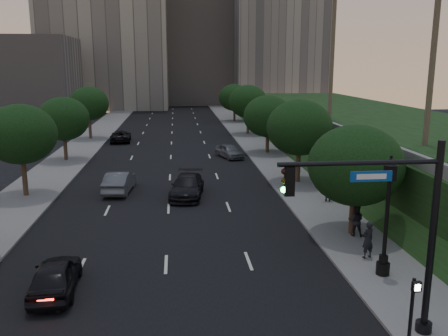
{
  "coord_description": "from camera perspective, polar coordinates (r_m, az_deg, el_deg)",
  "views": [
    {
      "loc": [
        0.64,
        -16.35,
        9.4
      ],
      "look_at": [
        3.3,
        9.96,
        3.6
      ],
      "focal_mm": 38.0,
      "sensor_mm": 36.0,
      "label": 1
    }
  ],
  "objects": [
    {
      "name": "sedan_mid_left",
      "position": [
        36.34,
        -12.45,
        -1.62
      ],
      "size": [
        2.14,
        4.98,
        1.59
      ],
      "primitive_type": "imported",
      "rotation": [
        0.0,
        0.0,
        3.05
      ],
      "color": "#525558",
      "rests_on": "ground"
    },
    {
      "name": "traffic_signal_mast",
      "position": [
        17.17,
        20.58,
        -7.94
      ],
      "size": [
        5.68,
        0.56,
        7.0
      ],
      "color": "black",
      "rests_on": "ground"
    },
    {
      "name": "pedestrian_b",
      "position": [
        27.11,
        15.59,
        -6.12
      ],
      "size": [
        1.01,
        0.9,
        1.73
      ],
      "primitive_type": "imported",
      "rotation": [
        0.0,
        0.0,
        2.8
      ],
      "color": "black",
      "rests_on": "sidewalk_right"
    },
    {
      "name": "sedan_far_right",
      "position": [
        48.53,
        0.65,
        2.06
      ],
      "size": [
        3.0,
        4.52,
        1.43
      ],
      "primitive_type": "imported",
      "rotation": [
        0.0,
        0.0,
        0.34
      ],
      "color": "slate",
      "rests_on": "ground"
    },
    {
      "name": "street_lamp",
      "position": [
        22.13,
        18.95,
        -6.13
      ],
      "size": [
        0.64,
        0.64,
        5.62
      ],
      "color": "black",
      "rests_on": "ground"
    },
    {
      "name": "tree_right_c",
      "position": [
        50.58,
        5.3,
        6.21
      ],
      "size": [
        5.2,
        5.2,
        6.24
      ],
      "color": "#38281C",
      "rests_on": "ground"
    },
    {
      "name": "sedan_near_right",
      "position": [
        34.35,
        -4.47,
        -2.2
      ],
      "size": [
        2.88,
        5.6,
        1.56
      ],
      "primitive_type": "imported",
      "rotation": [
        0.0,
        0.0,
        -0.13
      ],
      "color": "black",
      "rests_on": "ground"
    },
    {
      "name": "office_block_left",
      "position": [
        109.54,
        -13.96,
        15.47
      ],
      "size": [
        26.0,
        20.0,
        32.0
      ],
      "primitive_type": "cube",
      "color": "gray",
      "rests_on": "ground"
    },
    {
      "name": "office_block_right",
      "position": [
        115.08,
        6.21,
        16.59
      ],
      "size": [
        20.0,
        22.0,
        36.0
      ],
      "primitive_type": "cube",
      "color": "gray",
      "rests_on": "ground"
    },
    {
      "name": "tree_right_d",
      "position": [
        64.27,
        2.91,
        8.0
      ],
      "size": [
        5.2,
        5.2,
        6.74
      ],
      "color": "#38281C",
      "rests_on": "ground"
    },
    {
      "name": "tree_right_a",
      "position": [
        26.75,
        15.53,
        0.31
      ],
      "size": [
        5.2,
        5.2,
        6.24
      ],
      "color": "#38281C",
      "rests_on": "ground"
    },
    {
      "name": "office_block_filler",
      "position": [
        90.4,
        -23.28,
        9.86
      ],
      "size": [
        18.0,
        16.0,
        14.0
      ],
      "primitive_type": "cube",
      "color": "gray",
      "rests_on": "ground"
    },
    {
      "name": "sedan_far_left",
      "position": [
        60.02,
        -12.33,
        3.76
      ],
      "size": [
        2.65,
        5.26,
        1.43
      ],
      "primitive_type": "imported",
      "rotation": [
        0.0,
        0.0,
        3.2
      ],
      "color": "black",
      "rests_on": "ground"
    },
    {
      "name": "pedestrian_a",
      "position": [
        24.26,
        16.91,
        -8.26
      ],
      "size": [
        0.79,
        0.65,
        1.85
      ],
      "primitive_type": "imported",
      "rotation": [
        0.0,
        0.0,
        3.51
      ],
      "color": "black",
      "rests_on": "sidewalk_right"
    },
    {
      "name": "tree_left_b",
      "position": [
        36.37,
        -23.27,
        3.74
      ],
      "size": [
        5.0,
        5.0,
        6.71
      ],
      "color": "#38281C",
      "rests_on": "ground"
    },
    {
      "name": "road_surface",
      "position": [
        47.3,
        -6.43,
        0.84
      ],
      "size": [
        16.0,
        140.0,
        0.02
      ],
      "primitive_type": "cube",
      "color": "black",
      "rests_on": "ground"
    },
    {
      "name": "tree_left_d",
      "position": [
        62.51,
        -15.98,
        7.47
      ],
      "size": [
        5.0,
        5.0,
        6.71
      ],
      "color": "#38281C",
      "rests_on": "ground"
    },
    {
      "name": "tree_right_e",
      "position": [
        79.13,
        1.26,
        8.47
      ],
      "size": [
        5.2,
        5.2,
        6.24
      ],
      "color": "#38281C",
      "rests_on": "ground"
    },
    {
      "name": "office_block_mid",
      "position": [
        118.53,
        -3.28,
        14.09
      ],
      "size": [
        22.0,
        18.0,
        26.0
      ],
      "primitive_type": "cube",
      "color": "gray",
      "rests_on": "ground"
    },
    {
      "name": "sidewalk_right",
      "position": [
        48.25,
        5.83,
        1.16
      ],
      "size": [
        4.5,
        140.0,
        0.15
      ],
      "primitive_type": "cube",
      "color": "slate",
      "rests_on": "ground"
    },
    {
      "name": "tree_right_b",
      "position": [
        37.93,
        9.06,
        4.82
      ],
      "size": [
        5.2,
        5.2,
        6.74
      ],
      "color": "#38281C",
      "rests_on": "ground"
    },
    {
      "name": "sidewalk_left",
      "position": [
        48.52,
        -18.63,
        0.63
      ],
      "size": [
        4.5,
        140.0,
        0.15
      ],
      "primitive_type": "cube",
      "color": "slate",
      "rests_on": "ground"
    },
    {
      "name": "ground",
      "position": [
        18.87,
        -7.28,
        -17.61
      ],
      "size": [
        160.0,
        160.0,
        0.0
      ],
      "primitive_type": "plane",
      "color": "black",
      "rests_on": "ground"
    },
    {
      "name": "embankment",
      "position": [
        49.78,
        19.74,
        3.09
      ],
      "size": [
        18.0,
        90.0,
        4.0
      ],
      "primitive_type": "cube",
      "color": "black",
      "rests_on": "ground"
    },
    {
      "name": "sedan_near_left",
      "position": [
        21.51,
        -19.64,
        -12.1
      ],
      "size": [
        2.03,
        4.5,
        1.5
      ],
      "primitive_type": "imported",
      "rotation": [
        0.0,
        0.0,
        3.2
      ],
      "color": "black",
      "rests_on": "ground"
    },
    {
      "name": "parapet_wall",
      "position": [
        46.46,
        10.39,
        5.93
      ],
      "size": [
        0.35,
        90.0,
        0.7
      ],
      "primitive_type": "cube",
      "color": "slate",
      "rests_on": "embankment"
    },
    {
      "name": "pedestrian_c",
      "position": [
        33.35,
        12.47,
        -2.53
      ],
      "size": [
        1.06,
        0.63,
        1.68
      ],
      "primitive_type": "imported",
      "rotation": [
        0.0,
        0.0,
        2.9
      ],
      "color": "black",
      "rests_on": "sidewalk_right"
    },
    {
      "name": "tree_left_c",
      "position": [
        48.88,
        -18.77,
        5.62
      ],
      "size": [
        5.0,
        5.0,
        6.34
      ],
      "color": "#38281C",
      "rests_on": "ground"
    },
    {
      "name": "pedestrian_signal",
      "position": [
        17.55,
        21.76,
        -15.09
      ],
      "size": [
        0.3,
        0.33,
        2.5
      ],
      "color": "black",
      "rests_on": "ground"
    }
  ]
}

